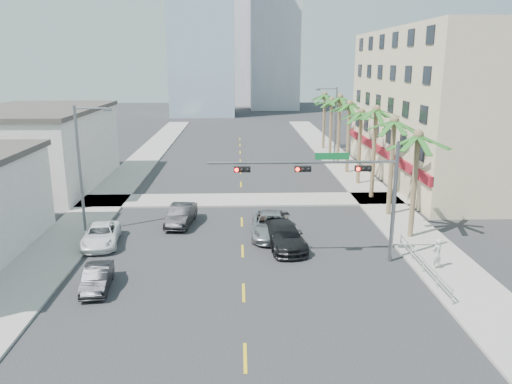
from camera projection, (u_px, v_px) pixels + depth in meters
ground at (245, 332)px, 22.50m from camera, size 260.00×260.00×0.00m
sidewalk_right at (383, 205)px, 42.22m from camera, size 4.00×120.00×0.15m
sidewalk_left at (97, 208)px, 41.40m from camera, size 4.00×120.00×0.15m
sidewalk_cross at (241, 200)px, 43.74m from camera, size 80.00×4.00×0.15m
building_right at (458, 106)px, 50.34m from camera, size 15.25×28.00×15.00m
building_left_far at (38, 150)px, 47.99m from camera, size 11.00×18.00×7.20m
tower_far_left at (201, 3)px, 107.97m from camera, size 14.00×14.00×48.00m
tower_far_center at (227, 27)px, 137.90m from camera, size 16.00×16.00×42.00m
traffic_signal_mast at (341, 181)px, 29.10m from camera, size 11.12×0.54×7.20m
palm_tree_0 at (418, 136)px, 32.69m from camera, size 4.80×4.80×7.80m
palm_tree_1 at (395, 122)px, 37.63m from camera, size 4.80×4.80×8.16m
palm_tree_2 at (376, 111)px, 42.57m from camera, size 4.80×4.80×8.52m
palm_tree_3 at (361, 113)px, 47.77m from camera, size 4.80×4.80×7.80m
palm_tree_4 at (350, 105)px, 52.71m from camera, size 4.80×4.80×8.16m
palm_tree_5 at (340, 98)px, 57.65m from camera, size 4.80×4.80×8.52m
palm_tree_6 at (332, 100)px, 62.85m from camera, size 4.80×4.80×7.80m
palm_tree_7 at (325, 95)px, 67.79m from camera, size 4.80×4.80×8.16m
streetlight_left at (82, 163)px, 34.37m from camera, size 2.55×0.25×9.00m
streetlight_right at (334, 121)px, 58.32m from camera, size 2.55×0.25×9.00m
guardrail at (423, 263)px, 28.48m from camera, size 0.08×8.08×1.00m
car_parked_mid at (97, 278)px, 26.68m from camera, size 1.70×3.89×1.24m
car_parked_far at (101, 235)px, 33.10m from camera, size 2.84×5.09×1.35m
car_lane_left at (181, 215)px, 37.18m from camera, size 2.13×4.76×1.52m
car_lane_center at (271, 225)px, 34.83m from camera, size 2.91×5.82×1.58m
car_lane_right at (284, 236)px, 32.65m from camera, size 2.96×5.72×1.59m
pedestrian at (437, 254)px, 28.91m from camera, size 0.77×0.65×1.79m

